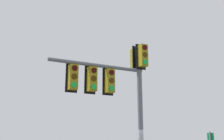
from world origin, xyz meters
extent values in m
cylinder|color=slate|center=(0.22, 0.42, 2.77)|extent=(0.20, 0.20, 5.54)
cylinder|color=slate|center=(-1.60, 0.74, 4.83)|extent=(3.67, 0.79, 0.14)
cube|color=olive|center=(0.17, 0.12, 5.38)|extent=(0.35, 0.35, 0.90)
cube|color=black|center=(0.20, 0.29, 5.38)|extent=(0.44, 0.12, 1.04)
cylinder|color=#360503|center=(0.14, -0.04, 5.68)|extent=(0.20, 0.06, 0.20)
cylinder|color=#3C2703|center=(0.14, -0.04, 5.38)|extent=(0.20, 0.06, 0.20)
cylinder|color=green|center=(0.14, -0.04, 5.08)|extent=(0.20, 0.06, 0.20)
cube|color=olive|center=(0.28, 0.71, 5.38)|extent=(0.35, 0.35, 0.90)
cube|color=black|center=(0.25, 0.54, 5.38)|extent=(0.44, 0.12, 1.04)
cylinder|color=#360503|center=(0.31, 0.87, 5.68)|extent=(0.20, 0.06, 0.20)
cylinder|color=#3C2703|center=(0.31, 0.87, 5.38)|extent=(0.20, 0.06, 0.20)
cylinder|color=green|center=(0.31, 0.87, 5.08)|extent=(0.20, 0.06, 0.20)
cube|color=olive|center=(-1.08, 0.65, 4.28)|extent=(0.35, 0.35, 0.90)
cube|color=black|center=(-1.05, 0.82, 4.28)|extent=(0.44, 0.12, 1.04)
cylinder|color=#360503|center=(-1.11, 0.49, 4.58)|extent=(0.20, 0.07, 0.20)
cylinder|color=#3C2703|center=(-1.11, 0.49, 4.28)|extent=(0.20, 0.07, 0.20)
cylinder|color=green|center=(-1.11, 0.49, 3.98)|extent=(0.20, 0.07, 0.20)
cube|color=olive|center=(-1.80, 0.78, 4.28)|extent=(0.34, 0.34, 0.90)
cube|color=black|center=(-1.77, 0.94, 4.28)|extent=(0.44, 0.10, 1.04)
cylinder|color=#360503|center=(-1.82, 0.61, 4.58)|extent=(0.20, 0.06, 0.20)
cylinder|color=#3C2703|center=(-1.82, 0.61, 4.28)|extent=(0.20, 0.06, 0.20)
cylinder|color=green|center=(-1.82, 0.61, 3.98)|extent=(0.20, 0.06, 0.20)
cube|color=olive|center=(-2.51, 0.90, 4.28)|extent=(0.35, 0.35, 0.90)
cube|color=black|center=(-2.48, 1.07, 4.28)|extent=(0.44, 0.12, 1.04)
cylinder|color=#360503|center=(-2.54, 0.74, 4.58)|extent=(0.20, 0.07, 0.20)
cylinder|color=#3C2703|center=(-2.54, 0.74, 4.28)|extent=(0.20, 0.07, 0.20)
cylinder|color=green|center=(-2.54, 0.74, 3.98)|extent=(0.20, 0.07, 0.20)
cube|color=#0C7238|center=(3.46, -0.44, 2.23)|extent=(0.05, 0.30, 0.37)
cube|color=white|center=(3.48, -0.44, 2.23)|extent=(0.03, 0.23, 0.31)
camera|label=1|loc=(-6.99, -7.34, 2.20)|focal=43.19mm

